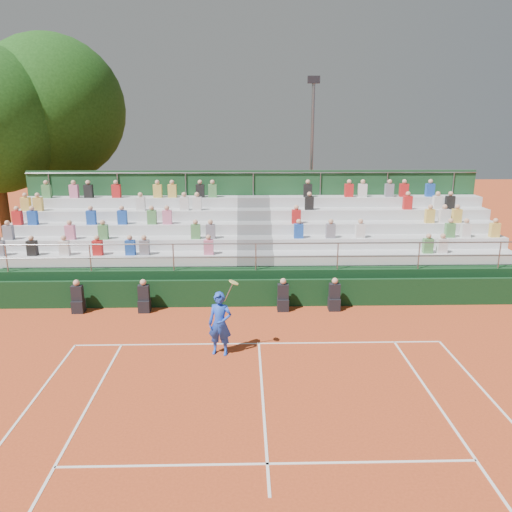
{
  "coord_description": "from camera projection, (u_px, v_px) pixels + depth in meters",
  "views": [
    {
      "loc": [
        -0.43,
        -13.81,
        6.41
      ],
      "look_at": [
        0.0,
        3.5,
        1.8
      ],
      "focal_mm": 35.0,
      "sensor_mm": 36.0,
      "label": 1
    }
  ],
  "objects": [
    {
      "name": "line_officials",
      "position": [
        210.0,
        298.0,
        17.49
      ],
      "size": [
        9.39,
        0.4,
        1.19
      ],
      "color": "black",
      "rests_on": "ground"
    },
    {
      "name": "courtside_wall",
      "position": [
        256.0,
        293.0,
        17.96
      ],
      "size": [
        20.0,
        0.15,
        1.0
      ],
      "primitive_type": "cube",
      "color": "black",
      "rests_on": "ground"
    },
    {
      "name": "grandstand",
      "position": [
        254.0,
        255.0,
        20.94
      ],
      "size": [
        20.0,
        5.2,
        4.4
      ],
      "color": "black",
      "rests_on": "ground"
    },
    {
      "name": "ground",
      "position": [
        259.0,
        344.0,
        14.99
      ],
      "size": [
        90.0,
        90.0,
        0.0
      ],
      "primitive_type": "plane",
      "color": "#C34820",
      "rests_on": "ground"
    },
    {
      "name": "tree_east",
      "position": [
        52.0,
        110.0,
        25.72
      ],
      "size": [
        7.45,
        7.45,
        10.84
      ],
      "color": "#3D2B16",
      "rests_on": "ground"
    },
    {
      "name": "tennis_player",
      "position": [
        220.0,
        324.0,
        14.1
      ],
      "size": [
        0.91,
        0.58,
        2.22
      ],
      "color": "blue",
      "rests_on": "ground"
    },
    {
      "name": "floodlight_mast",
      "position": [
        312.0,
        152.0,
        25.45
      ],
      "size": [
        0.6,
        0.25,
        8.68
      ],
      "color": "gray",
      "rests_on": "ground"
    }
  ]
}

